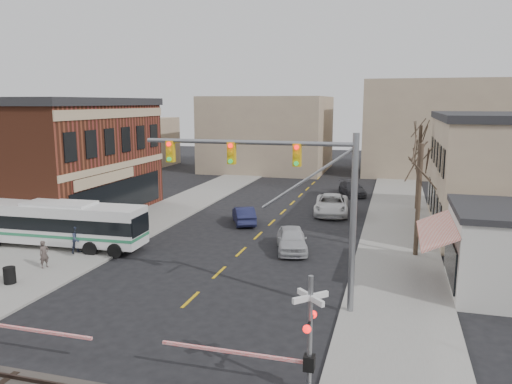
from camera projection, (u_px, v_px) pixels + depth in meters
ground at (173, 317)px, 21.80m from camera, size 160.00×160.00×0.00m
sidewalk_west at (171, 210)px, 43.27m from camera, size 5.00×60.00×0.12m
sidewalk_east at (398, 224)px, 38.20m from camera, size 5.00×60.00×0.12m
tree_east_a at (418, 200)px, 29.74m from camera, size 0.28×0.28×6.75m
tree_east_b at (420, 188)px, 35.38m from camera, size 0.28×0.28×6.30m
tree_east_c at (419, 168)px, 42.83m from camera, size 0.28×0.28×7.20m
transit_bus at (61, 223)px, 31.86m from camera, size 11.17×2.89×2.85m
traffic_signal_mast at (292, 184)px, 21.92m from camera, size 9.78×0.30×8.00m
rr_crossing_east at (296, 336)px, 15.80m from camera, size 5.60×1.36×4.00m
trash_bin at (10, 275)px, 25.46m from camera, size 0.60×0.60×0.85m
car_a at (292, 239)px, 31.34m from camera, size 2.90×4.81×1.53m
car_b at (244, 215)px, 38.43m from camera, size 3.00×4.37×1.36m
car_c at (331, 205)px, 41.71m from camera, size 3.25×6.10×1.63m
car_d at (352, 189)px, 50.18m from camera, size 3.46×5.00×1.34m
pedestrian_near at (44, 254)px, 27.81m from camera, size 0.55×0.66×1.55m
pedestrian_far at (78, 239)px, 30.54m from camera, size 0.95×1.04×1.73m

